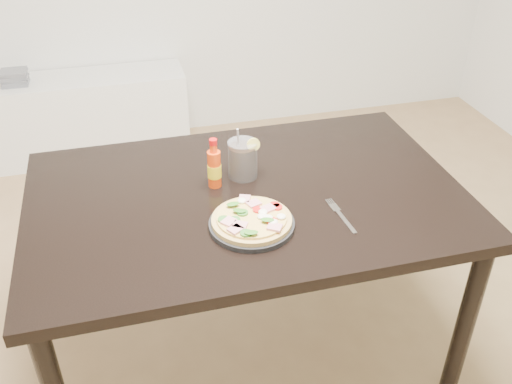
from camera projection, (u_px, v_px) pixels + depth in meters
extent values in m
cube|color=black|center=(247.00, 198.00, 1.85)|extent=(1.40, 0.90, 0.04)
cylinder|color=black|center=(464.00, 329.00, 1.88)|extent=(0.06, 0.06, 0.71)
cylinder|color=black|center=(66.00, 247.00, 2.24)|extent=(0.06, 0.06, 0.71)
cylinder|color=black|center=(367.00, 201.00, 2.51)|extent=(0.06, 0.06, 0.71)
cylinder|color=black|center=(252.00, 224.00, 1.69)|extent=(0.26, 0.26, 0.02)
cylinder|color=tan|center=(252.00, 220.00, 1.68)|extent=(0.24, 0.24, 0.01)
cylinder|color=#DFC161|center=(252.00, 217.00, 1.67)|extent=(0.21, 0.21, 0.01)
cube|color=pink|center=(268.00, 208.00, 1.70)|extent=(0.05, 0.05, 0.01)
cube|color=pink|center=(236.00, 229.00, 1.61)|extent=(0.05, 0.05, 0.01)
cube|color=pink|center=(240.00, 225.00, 1.63)|extent=(0.05, 0.05, 0.01)
cube|color=pink|center=(275.00, 227.00, 1.62)|extent=(0.05, 0.05, 0.01)
cube|color=pink|center=(244.00, 199.00, 1.74)|extent=(0.05, 0.05, 0.01)
cube|color=pink|center=(229.00, 222.00, 1.64)|extent=(0.05, 0.05, 0.01)
cube|color=pink|center=(254.00, 203.00, 1.72)|extent=(0.05, 0.05, 0.01)
cylinder|color=red|center=(275.00, 205.00, 1.72)|extent=(0.03, 0.03, 0.01)
cylinder|color=red|center=(272.00, 221.00, 1.65)|extent=(0.03, 0.03, 0.01)
cylinder|color=red|center=(258.00, 210.00, 1.70)|extent=(0.03, 0.03, 0.01)
cylinder|color=red|center=(277.00, 207.00, 1.71)|extent=(0.03, 0.03, 0.01)
cylinder|color=#367326|center=(246.00, 233.00, 1.60)|extent=(0.03, 0.03, 0.01)
cylinder|color=#367326|center=(242.00, 213.00, 1.68)|extent=(0.03, 0.03, 0.01)
cylinder|color=#367326|center=(235.00, 220.00, 1.65)|extent=(0.03, 0.03, 0.01)
cylinder|color=#367326|center=(224.00, 219.00, 1.65)|extent=(0.03, 0.03, 0.01)
ellipsoid|color=white|center=(263.00, 212.00, 1.68)|extent=(0.03, 0.03, 0.01)
ellipsoid|color=white|center=(273.00, 222.00, 1.64)|extent=(0.03, 0.03, 0.01)
ellipsoid|color=white|center=(268.00, 218.00, 1.66)|extent=(0.03, 0.03, 0.01)
ellipsoid|color=white|center=(281.00, 217.00, 1.66)|extent=(0.03, 0.03, 0.01)
ellipsoid|color=white|center=(262.00, 216.00, 1.67)|extent=(0.03, 0.03, 0.01)
ellipsoid|color=white|center=(263.00, 216.00, 1.67)|extent=(0.03, 0.03, 0.01)
ellipsoid|color=white|center=(242.00, 201.00, 1.73)|extent=(0.03, 0.03, 0.01)
ellipsoid|color=#30731B|center=(233.00, 204.00, 1.71)|extent=(0.04, 0.02, 0.00)
ellipsoid|color=#30731B|center=(267.00, 220.00, 1.64)|extent=(0.05, 0.03, 0.00)
ellipsoid|color=#30731B|center=(239.00, 210.00, 1.68)|extent=(0.05, 0.04, 0.00)
ellipsoid|color=#30731B|center=(251.00, 232.00, 1.59)|extent=(0.04, 0.03, 0.00)
cylinder|color=#E03F0D|center=(214.00, 169.00, 1.85)|extent=(0.05, 0.05, 0.13)
cylinder|color=yellow|center=(214.00, 171.00, 1.85)|extent=(0.05, 0.05, 0.05)
cylinder|color=#E03F0D|center=(213.00, 148.00, 1.80)|extent=(0.02, 0.02, 0.03)
cylinder|color=red|center=(213.00, 142.00, 1.79)|extent=(0.03, 0.03, 0.02)
cylinder|color=black|center=(243.00, 161.00, 1.90)|extent=(0.09, 0.09, 0.11)
cylinder|color=silver|center=(243.00, 159.00, 1.90)|extent=(0.10, 0.10, 0.13)
cylinder|color=#F2E059|center=(253.00, 145.00, 1.85)|extent=(0.04, 0.01, 0.04)
cylinder|color=#B2B2B7|center=(239.00, 148.00, 1.88)|extent=(0.03, 0.06, 0.17)
cube|color=silver|center=(346.00, 222.00, 1.71)|extent=(0.02, 0.12, 0.00)
cube|color=silver|center=(335.00, 208.00, 1.77)|extent=(0.03, 0.04, 0.00)
cube|color=silver|center=(328.00, 202.00, 1.79)|extent=(0.01, 0.03, 0.00)
cube|color=silver|center=(329.00, 202.00, 1.79)|extent=(0.01, 0.03, 0.00)
cube|color=silver|center=(331.00, 202.00, 1.80)|extent=(0.01, 0.03, 0.00)
cube|color=silver|center=(333.00, 201.00, 1.80)|extent=(0.01, 0.03, 0.00)
cube|color=white|center=(70.00, 118.00, 3.44)|extent=(1.40, 0.34, 0.50)
cube|color=slate|center=(16.00, 84.00, 3.23)|extent=(0.14, 0.12, 0.01)
cube|color=slate|center=(16.00, 82.00, 3.23)|extent=(0.14, 0.12, 0.01)
cube|color=slate|center=(15.00, 80.00, 3.22)|extent=(0.14, 0.12, 0.01)
cube|color=slate|center=(15.00, 78.00, 3.22)|extent=(0.14, 0.12, 0.01)
cube|color=slate|center=(14.00, 77.00, 3.21)|extent=(0.14, 0.12, 0.01)
cube|color=slate|center=(14.00, 75.00, 3.21)|extent=(0.14, 0.12, 0.01)
cube|color=slate|center=(13.00, 73.00, 3.20)|extent=(0.14, 0.12, 0.01)
cube|color=slate|center=(13.00, 71.00, 3.19)|extent=(0.14, 0.12, 0.01)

